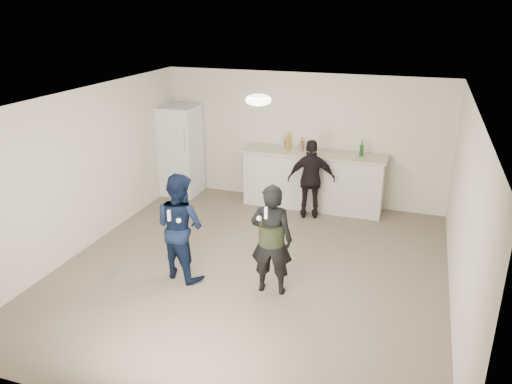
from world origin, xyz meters
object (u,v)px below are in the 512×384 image
(fridge, at_px, (181,151))
(woman, at_px, (272,240))
(shaker, at_px, (301,147))
(spectator, at_px, (311,179))
(man, at_px, (180,226))
(counter, at_px, (313,181))

(fridge, bearing_deg, woman, -47.00)
(shaker, xyz_separation_m, spectator, (0.33, -0.50, -0.45))
(shaker, height_order, spectator, spectator)
(woman, bearing_deg, spectator, -93.46)
(fridge, height_order, man, fridge)
(woman, distance_m, spectator, 2.66)
(shaker, relative_size, man, 0.11)
(shaker, height_order, woman, woman)
(fridge, xyz_separation_m, shaker, (2.46, 0.10, 0.28))
(counter, xyz_separation_m, man, (-1.20, -3.14, 0.25))
(counter, xyz_separation_m, spectator, (0.07, -0.47, 0.20))
(shaker, bearing_deg, man, -106.47)
(fridge, distance_m, man, 3.43)
(fridge, relative_size, spectator, 1.24)
(fridge, bearing_deg, counter, 1.48)
(man, height_order, spectator, man)
(spectator, bearing_deg, man, 50.01)
(woman, bearing_deg, shaker, -87.74)
(shaker, height_order, man, man)
(man, xyz_separation_m, spectator, (1.27, 2.67, -0.04))
(counter, xyz_separation_m, woman, (0.13, -3.13, 0.24))
(fridge, bearing_deg, shaker, 2.34)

